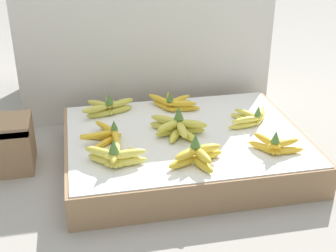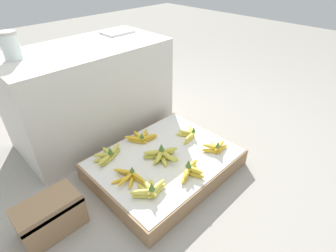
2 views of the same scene
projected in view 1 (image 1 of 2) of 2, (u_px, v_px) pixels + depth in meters
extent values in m
plane|color=gray|center=(184.00, 162.00, 1.87)|extent=(10.00, 10.00, 0.00)
cube|color=#997551|center=(184.00, 149.00, 1.84)|extent=(0.92, 0.71, 0.12)
cube|color=silver|center=(184.00, 134.00, 1.81)|extent=(0.89, 0.69, 0.00)
cube|color=beige|center=(140.00, 28.00, 2.35)|extent=(1.16, 0.60, 0.71)
ellipsoid|color=#DBCC4C|center=(126.00, 162.00, 1.59)|extent=(0.15, 0.04, 0.03)
ellipsoid|color=#DBCC4C|center=(122.00, 157.00, 1.62)|extent=(0.11, 0.13, 0.03)
ellipsoid|color=#DBCC4C|center=(113.00, 157.00, 1.62)|extent=(0.04, 0.15, 0.03)
ellipsoid|color=#DBCC4C|center=(105.00, 161.00, 1.60)|extent=(0.13, 0.12, 0.03)
ellipsoid|color=#DBCC4C|center=(125.00, 154.00, 1.58)|extent=(0.15, 0.05, 0.03)
ellipsoid|color=#DBCC4C|center=(115.00, 152.00, 1.59)|extent=(0.06, 0.15, 0.03)
ellipsoid|color=#DBCC4C|center=(102.00, 153.00, 1.59)|extent=(0.13, 0.11, 0.03)
cone|color=#4C7533|center=(114.00, 146.00, 1.55)|extent=(0.04, 0.04, 0.05)
ellipsoid|color=gold|center=(183.00, 162.00, 1.58)|extent=(0.12, 0.07, 0.03)
ellipsoid|color=gold|center=(204.00, 164.00, 1.57)|extent=(0.07, 0.12, 0.03)
ellipsoid|color=gold|center=(207.00, 155.00, 1.63)|extent=(0.12, 0.06, 0.03)
ellipsoid|color=gold|center=(188.00, 153.00, 1.58)|extent=(0.12, 0.08, 0.03)
ellipsoid|color=gold|center=(200.00, 155.00, 1.57)|extent=(0.06, 0.12, 0.03)
ellipsoid|color=gold|center=(206.00, 149.00, 1.61)|extent=(0.12, 0.05, 0.03)
cone|color=#4C7533|center=(196.00, 140.00, 1.58)|extent=(0.04, 0.04, 0.05)
ellipsoid|color=gold|center=(285.00, 151.00, 1.66)|extent=(0.13, 0.03, 0.03)
ellipsoid|color=gold|center=(276.00, 146.00, 1.69)|extent=(0.09, 0.13, 0.03)
ellipsoid|color=gold|center=(265.00, 148.00, 1.68)|extent=(0.10, 0.12, 0.03)
ellipsoid|color=gold|center=(283.00, 143.00, 1.66)|extent=(0.14, 0.05, 0.03)
ellipsoid|color=gold|center=(267.00, 141.00, 1.67)|extent=(0.07, 0.13, 0.03)
cone|color=#4C7533|center=(276.00, 136.00, 1.63)|extent=(0.03, 0.03, 0.04)
ellipsoid|color=gold|center=(109.00, 132.00, 1.80)|extent=(0.07, 0.15, 0.02)
ellipsoid|color=gold|center=(99.00, 137.00, 1.76)|extent=(0.15, 0.07, 0.02)
ellipsoid|color=gold|center=(108.00, 141.00, 1.73)|extent=(0.13, 0.11, 0.02)
ellipsoid|color=gold|center=(116.00, 142.00, 1.72)|extent=(0.03, 0.15, 0.02)
ellipsoid|color=gold|center=(106.00, 128.00, 1.78)|extent=(0.10, 0.14, 0.02)
ellipsoid|color=gold|center=(99.00, 135.00, 1.72)|extent=(0.15, 0.05, 0.02)
ellipsoid|color=gold|center=(116.00, 136.00, 1.71)|extent=(0.03, 0.15, 0.02)
cone|color=#4C7533|center=(114.00, 125.00, 1.73)|extent=(0.03, 0.03, 0.04)
ellipsoid|color=gold|center=(164.00, 127.00, 1.83)|extent=(0.12, 0.10, 0.03)
ellipsoid|color=gold|center=(170.00, 132.00, 1.79)|extent=(0.13, 0.06, 0.03)
ellipsoid|color=gold|center=(176.00, 134.00, 1.77)|extent=(0.09, 0.12, 0.03)
ellipsoid|color=gold|center=(188.00, 135.00, 1.76)|extent=(0.08, 0.13, 0.03)
ellipsoid|color=gold|center=(189.00, 130.00, 1.80)|extent=(0.13, 0.06, 0.03)
ellipsoid|color=gold|center=(166.00, 120.00, 1.81)|extent=(0.12, 0.10, 0.03)
ellipsoid|color=gold|center=(171.00, 125.00, 1.77)|extent=(0.12, 0.09, 0.03)
ellipsoid|color=gold|center=(182.00, 130.00, 1.74)|extent=(0.03, 0.13, 0.03)
ellipsoid|color=gold|center=(191.00, 124.00, 1.78)|extent=(0.13, 0.08, 0.03)
cone|color=#4C7533|center=(179.00, 113.00, 1.77)|extent=(0.04, 0.04, 0.05)
ellipsoid|color=#DBCC4C|center=(260.00, 118.00, 1.90)|extent=(0.10, 0.12, 0.02)
ellipsoid|color=#DBCC4C|center=(244.00, 118.00, 1.90)|extent=(0.10, 0.12, 0.02)
ellipsoid|color=#DBCC4C|center=(243.00, 125.00, 1.85)|extent=(0.13, 0.04, 0.02)
ellipsoid|color=#DBCC4C|center=(260.00, 113.00, 1.90)|extent=(0.09, 0.12, 0.02)
ellipsoid|color=#DBCC4C|center=(248.00, 114.00, 1.89)|extent=(0.09, 0.12, 0.02)
ellipsoid|color=#DBCC4C|center=(246.00, 119.00, 1.84)|extent=(0.13, 0.04, 0.02)
cone|color=#4C7533|center=(258.00, 111.00, 1.84)|extent=(0.03, 0.03, 0.04)
ellipsoid|color=gold|center=(120.00, 110.00, 1.98)|extent=(0.11, 0.07, 0.03)
ellipsoid|color=gold|center=(113.00, 107.00, 2.01)|extent=(0.06, 0.12, 0.03)
ellipsoid|color=gold|center=(106.00, 110.00, 1.98)|extent=(0.07, 0.11, 0.03)
ellipsoid|color=gold|center=(97.00, 111.00, 1.97)|extent=(0.11, 0.08, 0.03)
ellipsoid|color=gold|center=(100.00, 114.00, 1.94)|extent=(0.12, 0.05, 0.03)
ellipsoid|color=gold|center=(122.00, 103.00, 1.98)|extent=(0.11, 0.08, 0.03)
ellipsoid|color=gold|center=(109.00, 102.00, 1.98)|extent=(0.03, 0.11, 0.03)
ellipsoid|color=gold|center=(99.00, 104.00, 1.96)|extent=(0.10, 0.09, 0.03)
ellipsoid|color=gold|center=(95.00, 109.00, 1.92)|extent=(0.12, 0.06, 0.03)
cone|color=#4C7533|center=(109.00, 98.00, 1.92)|extent=(0.03, 0.03, 0.04)
ellipsoid|color=gold|center=(184.00, 108.00, 1.99)|extent=(0.14, 0.04, 0.03)
ellipsoid|color=gold|center=(179.00, 105.00, 2.02)|extent=(0.13, 0.09, 0.03)
ellipsoid|color=gold|center=(171.00, 103.00, 2.04)|extent=(0.06, 0.14, 0.03)
ellipsoid|color=gold|center=(164.00, 106.00, 2.01)|extent=(0.09, 0.13, 0.03)
ellipsoid|color=gold|center=(180.00, 103.00, 1.98)|extent=(0.14, 0.06, 0.03)
ellipsoid|color=gold|center=(178.00, 100.00, 2.01)|extent=(0.13, 0.10, 0.03)
ellipsoid|color=gold|center=(169.00, 99.00, 2.02)|extent=(0.05, 0.14, 0.03)
ellipsoid|color=gold|center=(160.00, 99.00, 2.02)|extent=(0.10, 0.13, 0.03)
cone|color=#4C7533|center=(170.00, 96.00, 1.96)|extent=(0.03, 0.03, 0.04)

